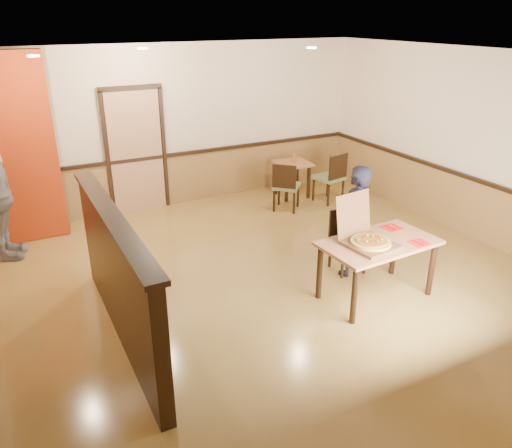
{
  "coord_description": "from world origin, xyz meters",
  "views": [
    {
      "loc": [
        -2.82,
        -4.87,
        3.26
      ],
      "look_at": [
        -0.29,
        0.0,
        0.91
      ],
      "focal_mm": 35.0,
      "sensor_mm": 36.0,
      "label": 1
    }
  ],
  "objects_px": {
    "side_table": "(292,171)",
    "pizza_box": "(367,239)",
    "side_chair_right": "(332,176)",
    "condiment": "(294,158)",
    "main_table": "(378,250)",
    "diner": "(354,221)",
    "side_chair_left": "(286,185)",
    "diner_chair": "(346,238)"
  },
  "relations": [
    {
      "from": "diner_chair",
      "to": "diner",
      "type": "xyz_separation_m",
      "value": [
        -0.0,
        -0.14,
        0.29
      ]
    },
    {
      "from": "condiment",
      "to": "side_chair_left",
      "type": "bearing_deg",
      "value": -131.84
    },
    {
      "from": "diner_chair",
      "to": "side_table",
      "type": "relative_size",
      "value": 1.25
    },
    {
      "from": "side_chair_left",
      "to": "diner",
      "type": "distance_m",
      "value": 2.43
    },
    {
      "from": "side_chair_right",
      "to": "pizza_box",
      "type": "xyz_separation_m",
      "value": [
        -1.65,
        -2.99,
        0.31
      ]
    },
    {
      "from": "side_chair_right",
      "to": "pizza_box",
      "type": "bearing_deg",
      "value": 49.71
    },
    {
      "from": "side_chair_left",
      "to": "side_table",
      "type": "xyz_separation_m",
      "value": [
        0.49,
        0.6,
        0.02
      ]
    },
    {
      "from": "condiment",
      "to": "pizza_box",
      "type": "bearing_deg",
      "value": -108.59
    },
    {
      "from": "diner_chair",
      "to": "pizza_box",
      "type": "xyz_separation_m",
      "value": [
        -0.31,
        -0.77,
        0.36
      ]
    },
    {
      "from": "main_table",
      "to": "pizza_box",
      "type": "height_order",
      "value": "pizza_box"
    },
    {
      "from": "diner_chair",
      "to": "condiment",
      "type": "distance_m",
      "value": 2.98
    },
    {
      "from": "diner_chair",
      "to": "pizza_box",
      "type": "distance_m",
      "value": 0.9
    },
    {
      "from": "main_table",
      "to": "condiment",
      "type": "height_order",
      "value": "condiment"
    },
    {
      "from": "main_table",
      "to": "pizza_box",
      "type": "relative_size",
      "value": 2.1
    },
    {
      "from": "main_table",
      "to": "diner",
      "type": "distance_m",
      "value": 0.64
    },
    {
      "from": "side_table",
      "to": "pizza_box",
      "type": "bearing_deg",
      "value": -108.16
    },
    {
      "from": "side_chair_left",
      "to": "pizza_box",
      "type": "distance_m",
      "value": 3.11
    },
    {
      "from": "side_chair_right",
      "to": "pizza_box",
      "type": "distance_m",
      "value": 3.43
    },
    {
      "from": "main_table",
      "to": "condiment",
      "type": "bearing_deg",
      "value": 71.13
    },
    {
      "from": "side_chair_left",
      "to": "diner",
      "type": "relative_size",
      "value": 0.58
    },
    {
      "from": "diner_chair",
      "to": "condiment",
      "type": "xyz_separation_m",
      "value": [
        0.9,
        2.82,
        0.29
      ]
    },
    {
      "from": "diner",
      "to": "pizza_box",
      "type": "relative_size",
      "value": 2.21
    },
    {
      "from": "side_chair_left",
      "to": "diner_chair",
      "type": "bearing_deg",
      "value": 124.0
    },
    {
      "from": "diner_chair",
      "to": "side_chair_left",
      "type": "xyz_separation_m",
      "value": [
        0.38,
        2.24,
        0.02
      ]
    },
    {
      "from": "diner_chair",
      "to": "side_chair_right",
      "type": "bearing_deg",
      "value": 65.52
    },
    {
      "from": "main_table",
      "to": "pizza_box",
      "type": "xyz_separation_m",
      "value": [
        -0.18,
        -0.0,
        0.18
      ]
    },
    {
      "from": "pizza_box",
      "to": "condiment",
      "type": "bearing_deg",
      "value": 64.76
    },
    {
      "from": "main_table",
      "to": "side_chair_left",
      "type": "height_order",
      "value": "side_chair_left"
    },
    {
      "from": "diner_chair",
      "to": "side_chair_right",
      "type": "relative_size",
      "value": 0.89
    },
    {
      "from": "main_table",
      "to": "side_chair_left",
      "type": "xyz_separation_m",
      "value": [
        0.5,
        3.01,
        -0.16
      ]
    },
    {
      "from": "side_chair_left",
      "to": "main_table",
      "type": "bearing_deg",
      "value": 124.18
    },
    {
      "from": "side_chair_left",
      "to": "diner",
      "type": "xyz_separation_m",
      "value": [
        -0.39,
        -2.39,
        0.27
      ]
    },
    {
      "from": "main_table",
      "to": "diner",
      "type": "xyz_separation_m",
      "value": [
        0.12,
        0.62,
        0.11
      ]
    },
    {
      "from": "side_chair_left",
      "to": "condiment",
      "type": "distance_m",
      "value": 0.82
    },
    {
      "from": "side_chair_right",
      "to": "condiment",
      "type": "xyz_separation_m",
      "value": [
        -0.44,
        0.6,
        0.24
      ]
    },
    {
      "from": "main_table",
      "to": "side_chair_right",
      "type": "bearing_deg",
      "value": 60.96
    },
    {
      "from": "side_chair_right",
      "to": "pizza_box",
      "type": "relative_size",
      "value": 1.37
    },
    {
      "from": "main_table",
      "to": "pizza_box",
      "type": "distance_m",
      "value": 0.26
    },
    {
      "from": "side_chair_right",
      "to": "diner_chair",
      "type": "bearing_deg",
      "value": 47.44
    },
    {
      "from": "side_table",
      "to": "diner",
      "type": "height_order",
      "value": "diner"
    },
    {
      "from": "side_table",
      "to": "side_chair_left",
      "type": "bearing_deg",
      "value": -129.66
    },
    {
      "from": "diner_chair",
      "to": "side_chair_left",
      "type": "relative_size",
      "value": 0.95
    }
  ]
}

